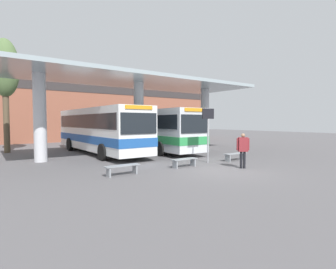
# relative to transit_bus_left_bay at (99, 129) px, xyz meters

# --- Properties ---
(ground_plane) EXTENTS (100.00, 100.00, 0.00)m
(ground_plane) POSITION_rel_transit_bus_left_bay_xyz_m (2.31, -10.31, -1.88)
(ground_plane) COLOR #565456
(townhouse_backdrop) EXTENTS (40.00, 0.58, 7.85)m
(townhouse_backdrop) POSITION_rel_transit_bus_left_bay_xyz_m (2.31, 13.14, 2.69)
(townhouse_backdrop) COLOR brown
(townhouse_backdrop) RESTS_ON ground_plane
(station_canopy) EXTENTS (18.42, 6.69, 5.53)m
(station_canopy) POSITION_rel_transit_bus_left_bay_xyz_m (2.31, -1.94, 2.91)
(station_canopy) COLOR silver
(station_canopy) RESTS_ON ground_plane
(transit_bus_left_bay) EXTENTS (2.97, 12.00, 3.37)m
(transit_bus_left_bay) POSITION_rel_transit_bus_left_bay_xyz_m (0.00, 0.00, 0.00)
(transit_bus_left_bay) COLOR white
(transit_bus_left_bay) RESTS_ON ground_plane
(transit_bus_center_bay) EXTENTS (2.98, 12.44, 3.31)m
(transit_bus_center_bay) POSITION_rel_transit_bus_left_bay_xyz_m (4.19, -0.21, -0.03)
(transit_bus_center_bay) COLOR silver
(transit_bus_center_bay) RESTS_ON ground_plane
(waiting_bench_near_pillar) EXTENTS (1.52, 0.44, 0.46)m
(waiting_bench_near_pillar) POSITION_rel_transit_bus_left_bay_xyz_m (1.43, -8.42, -1.55)
(waiting_bench_near_pillar) COLOR gray
(waiting_bench_near_pillar) RESTS_ON ground_plane
(waiting_bench_mid_platform) EXTENTS (1.66, 0.44, 0.46)m
(waiting_bench_mid_platform) POSITION_rel_transit_bus_left_bay_xyz_m (5.48, -8.42, -1.54)
(waiting_bench_mid_platform) COLOR gray
(waiting_bench_mid_platform) RESTS_ON ground_plane
(waiting_bench_far_platform) EXTENTS (1.62, 0.44, 0.46)m
(waiting_bench_far_platform) POSITION_rel_transit_bus_left_bay_xyz_m (-2.15, -8.42, -1.54)
(waiting_bench_far_platform) COLOR gray
(waiting_bench_far_platform) RESTS_ON ground_plane
(info_sign_platform) EXTENTS (0.90, 0.09, 3.18)m
(info_sign_platform) POSITION_rel_transit_bus_left_bay_xyz_m (3.57, -7.99, 0.37)
(info_sign_platform) COLOR gray
(info_sign_platform) RESTS_ON ground_plane
(pedestrian_waiting) EXTENTS (0.60, 0.48, 1.81)m
(pedestrian_waiting) POSITION_rel_transit_bus_left_bay_xyz_m (3.69, -10.43, -0.78)
(pedestrian_waiting) COLOR black
(pedestrian_waiting) RESTS_ON ground_plane
(poplar_tree_behind_left) EXTENTS (2.03, 2.03, 8.76)m
(poplar_tree_behind_left) POSITION_rel_transit_bus_left_bay_xyz_m (-5.68, 4.60, 4.45)
(poplar_tree_behind_left) COLOR brown
(poplar_tree_behind_left) RESTS_ON ground_plane
(parked_car_street) EXTENTS (4.38, 2.11, 2.01)m
(parked_car_street) POSITION_rel_transit_bus_left_bay_xyz_m (5.72, 10.43, -0.91)
(parked_car_street) COLOR silver
(parked_car_street) RESTS_ON ground_plane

